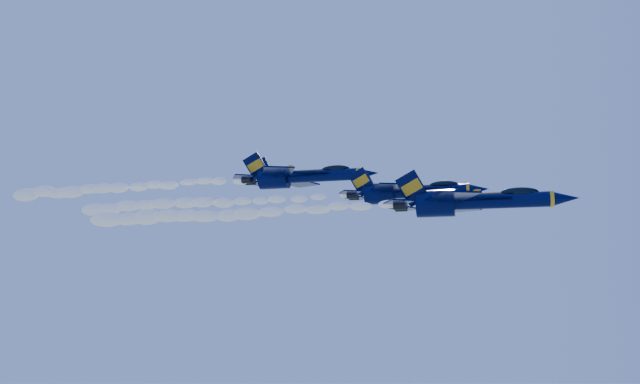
# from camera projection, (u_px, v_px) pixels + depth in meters

# --- Properties ---
(jet_lead) EXTENTS (17.70, 14.52, 6.58)m
(jet_lead) POSITION_uv_depth(u_px,v_px,m) (471.00, 201.00, 61.79)
(jet_lead) COLOR #000530
(smoke_trail_jet_lead) EXTENTS (35.26, 1.83, 1.65)m
(smoke_trail_jet_lead) POSITION_uv_depth(u_px,v_px,m) (235.00, 213.00, 67.99)
(smoke_trail_jet_lead) COLOR white
(jet_second) EXTENTS (15.55, 12.76, 5.78)m
(jet_second) POSITION_uv_depth(u_px,v_px,m) (407.00, 192.00, 69.47)
(jet_second) COLOR #000530
(smoke_trail_jet_second) EXTENTS (35.26, 1.61, 1.45)m
(smoke_trail_jet_second) POSITION_uv_depth(u_px,v_px,m) (207.00, 203.00, 75.45)
(smoke_trail_jet_second) COLOR white
(jet_third) EXTENTS (17.84, 14.63, 6.63)m
(jet_third) POSITION_uv_depth(u_px,v_px,m) (301.00, 176.00, 80.07)
(jet_third) COLOR #000530
(smoke_trail_jet_third) EXTENTS (35.26, 1.84, 1.66)m
(smoke_trail_jet_third) POSITION_uv_depth(u_px,v_px,m) (126.00, 188.00, 86.28)
(smoke_trail_jet_third) COLOR white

